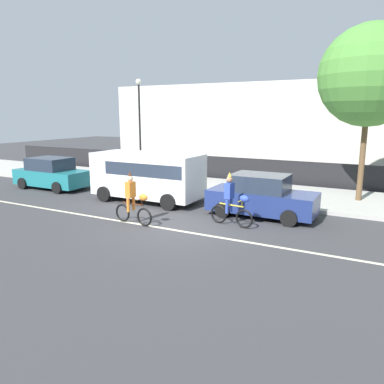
{
  "coord_description": "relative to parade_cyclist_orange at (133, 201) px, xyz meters",
  "views": [
    {
      "loc": [
        6.08,
        -11.07,
        3.92
      ],
      "look_at": [
        -0.41,
        1.2,
        1.0
      ],
      "focal_mm": 35.0,
      "sensor_mm": 36.0,
      "label": 1
    }
  ],
  "objects": [
    {
      "name": "parked_car_teal",
      "position": [
        -7.82,
        3.32,
        -0.06
      ],
      "size": [
        4.1,
        1.92,
        1.64
      ],
      "color": "#1E727A",
      "rests_on": "ground"
    },
    {
      "name": "ground_plane",
      "position": [
        1.87,
        0.56,
        -0.84
      ],
      "size": [
        80.0,
        80.0,
        0.0
      ],
      "primitive_type": "plane",
      "color": "#38383A"
    },
    {
      "name": "pedestrian_onlooker",
      "position": [
        -6.89,
        7.69,
        0.17
      ],
      "size": [
        0.32,
        0.2,
        1.62
      ],
      "color": "#33333D",
      "rests_on": "sidewalk_curb"
    },
    {
      "name": "street_lamp_post",
      "position": [
        -6.11,
        9.02,
        3.15
      ],
      "size": [
        0.36,
        0.36,
        5.86
      ],
      "color": "black",
      "rests_on": "sidewalk_curb"
    },
    {
      "name": "parade_cyclist_orange",
      "position": [
        0.0,
        0.0,
        0.0
      ],
      "size": [
        1.72,
        0.5,
        1.92
      ],
      "color": "black",
      "rests_on": "ground"
    },
    {
      "name": "parade_cyclist_cobalt",
      "position": [
        3.2,
        1.47,
        0.0
      ],
      "size": [
        1.71,
        0.52,
        1.92
      ],
      "color": "black",
      "rests_on": "ground"
    },
    {
      "name": "parked_van_white",
      "position": [
        -1.54,
        3.26,
        0.44
      ],
      "size": [
        5.0,
        2.22,
        2.18
      ],
      "color": "white",
      "rests_on": "ground"
    },
    {
      "name": "parked_car_navy",
      "position": [
        3.73,
        3.17,
        -0.06
      ],
      "size": [
        4.1,
        1.92,
        1.64
      ],
      "color": "navy",
      "rests_on": "ground"
    },
    {
      "name": "street_tree_near_lamp",
      "position": [
        6.91,
        7.27,
        4.61
      ],
      "size": [
        4.22,
        4.22,
        7.42
      ],
      "color": "brown",
      "rests_on": "sidewalk_curb"
    },
    {
      "name": "building_backdrop",
      "position": [
        1.87,
        18.56,
        2.18
      ],
      "size": [
        28.0,
        8.0,
        6.04
      ],
      "primitive_type": "cube",
      "color": "beige",
      "rests_on": "ground"
    },
    {
      "name": "sidewalk_curb",
      "position": [
        1.87,
        7.06,
        -0.77
      ],
      "size": [
        60.0,
        5.0,
        0.15
      ],
      "primitive_type": "cube",
      "color": "#ADAAA3",
      "rests_on": "ground"
    },
    {
      "name": "fence_line",
      "position": [
        1.87,
        9.96,
        -0.14
      ],
      "size": [
        40.0,
        0.08,
        1.4
      ],
      "primitive_type": "cube",
      "color": "black",
      "rests_on": "ground"
    },
    {
      "name": "road_centre_line",
      "position": [
        1.87,
        0.06,
        -0.84
      ],
      "size": [
        36.0,
        0.14,
        0.01
      ],
      "primitive_type": "cube",
      "color": "beige",
      "rests_on": "ground"
    }
  ]
}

